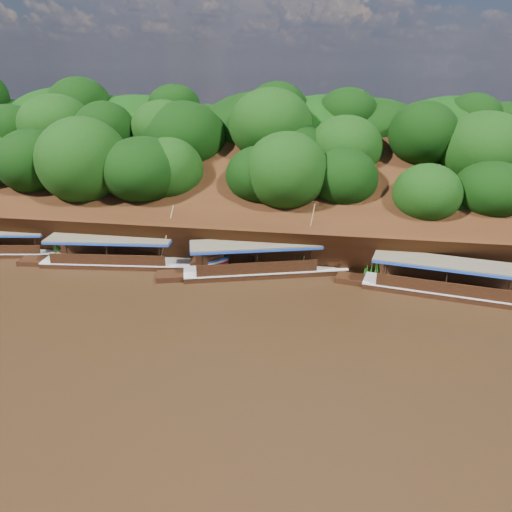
{
  "coord_description": "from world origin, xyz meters",
  "views": [
    {
      "loc": [
        4.19,
        -28.2,
        15.68
      ],
      "look_at": [
        -1.9,
        7.0,
        2.08
      ],
      "focal_mm": 35.0,
      "sensor_mm": 36.0,
      "label": 1
    }
  ],
  "objects": [
    {
      "name": "boat_0",
      "position": [
        13.76,
        6.67,
        0.58
      ],
      "size": [
        15.92,
        4.89,
        6.22
      ],
      "rotation": [
        0.0,
        0.0,
        -0.18
      ],
      "color": "black",
      "rests_on": "ground"
    },
    {
      "name": "ground",
      "position": [
        0.0,
        0.0,
        0.0
      ],
      "size": [
        160.0,
        160.0,
        0.0
      ],
      "primitive_type": "plane",
      "color": "black",
      "rests_on": "ground"
    },
    {
      "name": "reeds",
      "position": [
        -3.28,
        9.42,
        0.87
      ],
      "size": [
        48.34,
        2.31,
        1.98
      ],
      "color": "#216D1B",
      "rests_on": "ground"
    },
    {
      "name": "boat_3",
      "position": [
        -23.86,
        9.09,
        0.5
      ],
      "size": [
        12.63,
        3.97,
        2.65
      ],
      "rotation": [
        0.0,
        0.0,
        0.17
      ],
      "color": "black",
      "rests_on": "ground"
    },
    {
      "name": "riverbank",
      "position": [
        -0.01,
        22.73,
        1.89
      ],
      "size": [
        120.0,
        30.06,
        19.4
      ],
      "color": "black",
      "rests_on": "ground"
    },
    {
      "name": "boat_2",
      "position": [
        -12.75,
        8.31,
        0.56
      ],
      "size": [
        15.85,
        3.73,
        5.68
      ],
      "rotation": [
        0.0,
        0.0,
        0.11
      ],
      "color": "black",
      "rests_on": "ground"
    },
    {
      "name": "boat_1",
      "position": [
        -0.63,
        8.78,
        0.61
      ],
      "size": [
        15.45,
        6.74,
        6.5
      ],
      "rotation": [
        0.0,
        0.0,
        0.31
      ],
      "color": "black",
      "rests_on": "ground"
    }
  ]
}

